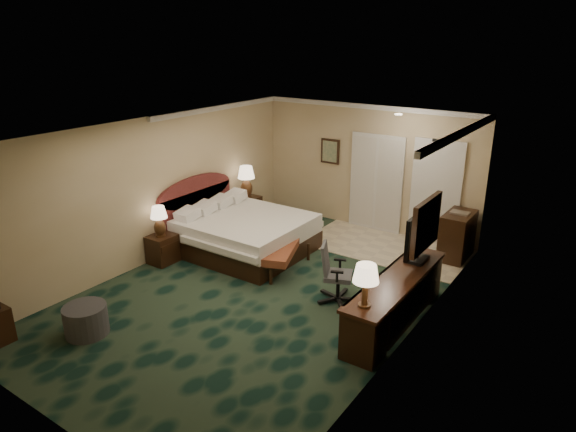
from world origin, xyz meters
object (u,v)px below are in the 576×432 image
Objects in this scene: lamp_near at (159,221)px; desk_chair at (338,273)px; lamp_far at (246,182)px; bed_bench at (282,257)px; nightstand_far at (245,212)px; tv at (419,236)px; ottoman at (86,320)px; nightstand_near at (163,249)px; desk at (396,301)px; minibar at (457,236)px; bed at (247,235)px.

desk_chair is (3.43, 0.59, -0.34)m from lamp_near.
bed_bench is (1.94, -1.41, -0.77)m from lamp_far.
desk_chair reaches higher than nightstand_far.
tv reaches higher than bed_bench.
lamp_far is at bearing 100.30° from ottoman.
nightstand_far is (0.05, 2.40, 0.06)m from nightstand_near.
lamp_far is 4.87m from desk.
minibar is at bearing 11.71° from nightstand_far.
bed is 2.47× the size of minibar.
minibar is (4.48, 3.32, 0.18)m from nightstand_near.
lamp_far is at bearing 128.35° from bed.
desk is at bearing -34.28° from bed_bench.
nightstand_far is 0.64× the size of tv.
nightstand_far reaches higher than ottoman.
ottoman is 0.68× the size of minibar.
lamp_near is at bearing -143.19° from minibar.
lamp_near reaches higher than desk_chair.
tv is (3.54, 3.51, 0.93)m from ottoman.
nightstand_near is at bearing -91.15° from nightstand_far.
lamp_far is at bearing 127.73° from desk_chair.
ottoman is (-0.05, -3.61, -0.14)m from bed.
nightstand_near is 0.60× the size of minibar.
bed is at bearing 177.88° from tv.
bed_bench is (2.01, 1.03, -0.03)m from nightstand_near.
nightstand_far is 2.48m from lamp_near.
tv is at bearing 44.79° from ottoman.
nightstand_far is at bearing -117.30° from lamp_far.
nightstand_near is at bearing 166.23° from desk_chair.
lamp_far is (-0.91, 1.15, 0.66)m from bed.
minibar reaches higher than nightstand_far.
nightstand_near is at bearing -165.59° from tv.
desk_chair is at bearing 9.83° from lamp_near.
ottoman is at bearing -67.98° from lamp_near.
lamp_near is at bearing -165.25° from tv.
bed reaches higher than ottoman.
minibar reaches higher than bed_bench.
desk_chair is (3.37, -1.87, -0.52)m from lamp_far.
bed reaches higher than nightstand_near.
bed_bench is at bearing -36.12° from lamp_far.
ottoman is 4.49m from desk.
desk_chair reaches higher than bed_bench.
lamp_far is 0.27× the size of desk.
bed is at bearing -149.89° from minibar.
lamp_near is 2.34m from bed_bench.
ottoman is at bearing -68.01° from nightstand_near.
lamp_near is (-0.04, -2.42, 0.50)m from nightstand_far.
bed_bench is at bearing 72.18° from ottoman.
lamp_near is 5.59m from minibar.
bed is 3.61m from ottoman.
ottoman is at bearing -135.77° from tv.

